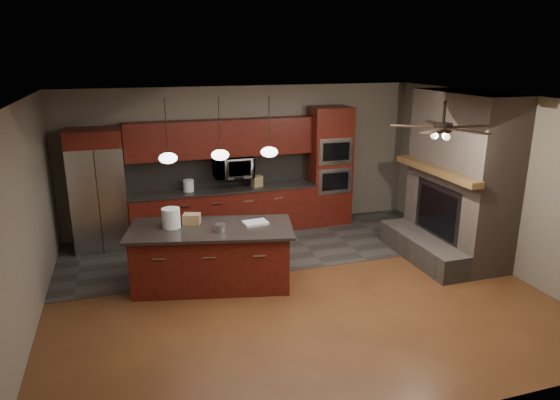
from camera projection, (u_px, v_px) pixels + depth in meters
name	position (u px, v px, depth m)	size (l,w,h in m)	color
ground	(293.00, 289.00, 7.48)	(7.00, 7.00, 0.00)	brown
ceiling	(294.00, 99.00, 6.68)	(7.00, 6.00, 0.02)	white
back_wall	(244.00, 158.00, 9.82)	(7.00, 0.02, 2.80)	#6C6556
right_wall	(497.00, 181.00, 8.09)	(0.02, 6.00, 2.80)	#6C6556
left_wall	(22.00, 224.00, 6.07)	(0.02, 6.00, 2.80)	#6C6556
slate_tile_patch	(261.00, 246.00, 9.12)	(7.00, 2.40, 0.01)	#3A3634
fireplace_column	(457.00, 183.00, 8.35)	(1.30, 2.10, 2.80)	brown
back_cabinetry	(224.00, 188.00, 9.59)	(3.59, 0.64, 2.20)	#5C1C11
oven_tower	(329.00, 166.00, 10.09)	(0.80, 0.63, 2.38)	#5C1C11
microwave	(233.00, 167.00, 9.54)	(0.73, 0.41, 0.50)	silver
refrigerator	(99.00, 190.00, 8.78)	(0.93, 0.75, 2.15)	silver
kitchen_island	(212.00, 256.00, 7.49)	(2.59, 1.60, 0.92)	#5C1C11
white_bucket	(171.00, 218.00, 7.33)	(0.27, 0.27, 0.29)	white
paint_can	(220.00, 228.00, 7.19)	(0.16, 0.16, 0.11)	#B0B0B5
paint_tray	(255.00, 223.00, 7.52)	(0.36, 0.25, 0.04)	silver
cardboard_box	(192.00, 219.00, 7.49)	(0.25, 0.18, 0.16)	#95764D
counter_bucket	(189.00, 186.00, 9.33)	(0.19, 0.19, 0.22)	white
counter_box	(257.00, 181.00, 9.66)	(0.19, 0.15, 0.22)	#987C4E
pendant_left	(168.00, 158.00, 7.08)	(0.26, 0.26, 0.92)	black
pendant_center	(220.00, 155.00, 7.30)	(0.26, 0.26, 0.92)	black
pendant_right	(269.00, 152.00, 7.51)	(0.26, 0.26, 0.92)	black
ceiling_fan	(443.00, 127.00, 6.57)	(1.27, 1.33, 0.41)	black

